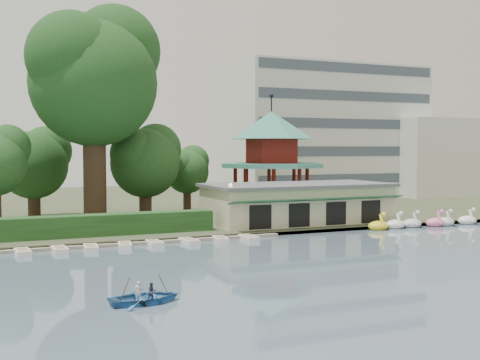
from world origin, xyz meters
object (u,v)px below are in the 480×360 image
dock (81,246)px  big_tree (95,72)px  pavilion (271,151)px  boathouse (298,203)px  rowboat_with_passengers (145,293)px

dock → big_tree: 18.91m
pavilion → big_tree: size_ratio=0.62×
boathouse → big_tree: bearing=161.7°
pavilion → rowboat_with_passengers: bearing=-125.2°
big_tree → boathouse: bearing=-18.3°
dock → boathouse: boathouse is taller
boathouse → dock: bearing=-167.8°
boathouse → pavilion: pavilion is taller
dock → pavilion: pavilion is taller
big_tree → rowboat_with_passengers: bearing=-95.3°
dock → pavilion: 29.14m
dock → rowboat_with_passengers: 18.69m
big_tree → pavilion: bearing=10.3°
pavilion → big_tree: (-20.83, -3.80, 7.69)m
boathouse → rowboat_with_passengers: 31.94m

